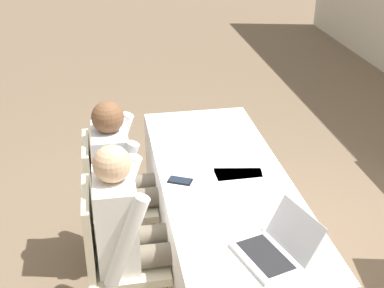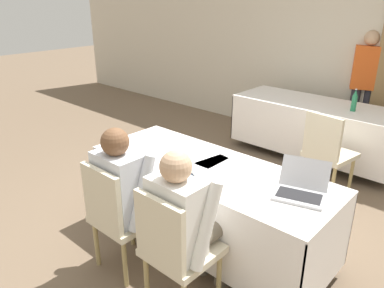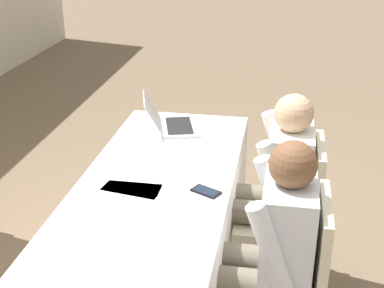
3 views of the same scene
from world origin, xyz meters
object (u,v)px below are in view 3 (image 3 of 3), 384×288
chair_near_left (289,278)px  person_checkered_shirt (268,246)px  person_white_shirt (273,183)px  laptop (171,123)px  chair_near_right (291,211)px  cell_phone (206,191)px

chair_near_left → person_checkered_shirt: size_ratio=0.78×
person_checkered_shirt → person_white_shirt: (0.59, 0.00, 0.00)m
laptop → chair_near_right: laptop is taller
chair_near_left → chair_near_right: size_ratio=1.00×
laptop → chair_near_left: bearing=-160.4°
laptop → cell_phone: laptop is taller
cell_phone → chair_near_left: 0.57m
cell_phone → person_checkered_shirt: person_checkered_shirt is taller
laptop → cell_phone: size_ratio=2.54×
chair_near_right → person_white_shirt: size_ratio=0.78×
cell_phone → chair_near_right: bearing=-27.8°
laptop → person_white_shirt: person_white_shirt is taller
chair_near_left → person_checkered_shirt: bearing=-90.0°
chair_near_right → person_white_shirt: 0.19m
chair_near_right → person_checkered_shirt: (-0.59, 0.10, 0.16)m
person_checkered_shirt → chair_near_right: bearing=170.0°
cell_phone → chair_near_left: chair_near_left is taller
laptop → person_checkered_shirt: person_checkered_shirt is taller
laptop → chair_near_left: size_ratio=0.45×
cell_phone → person_white_shirt: size_ratio=0.14×
cell_phone → person_checkered_shirt: size_ratio=0.14×
laptop → cell_phone: 0.83m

